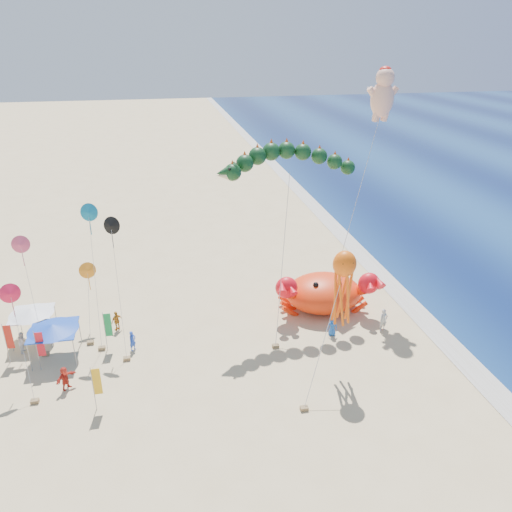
{
  "coord_description": "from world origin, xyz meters",
  "views": [
    {
      "loc": [
        -8.69,
        -31.24,
        21.66
      ],
      "look_at": [
        -2.0,
        2.0,
        6.5
      ],
      "focal_mm": 35.0,
      "sensor_mm": 36.0,
      "label": 1
    }
  ],
  "objects_px": {
    "cherub_kite": "(383,93)",
    "canopy_white": "(31,312)",
    "octopus_kite": "(343,282)",
    "crab_inflatable": "(324,292)",
    "dragon_kite": "(288,165)",
    "canopy_blue": "(53,328)"
  },
  "relations": [
    {
      "from": "cherub_kite",
      "to": "canopy_white",
      "type": "relative_size",
      "value": 5.92
    },
    {
      "from": "octopus_kite",
      "to": "canopy_white",
      "type": "distance_m",
      "value": 23.39
    },
    {
      "from": "crab_inflatable",
      "to": "octopus_kite",
      "type": "bearing_deg",
      "value": -101.69
    },
    {
      "from": "octopus_kite",
      "to": "canopy_white",
      "type": "height_order",
      "value": "octopus_kite"
    },
    {
      "from": "dragon_kite",
      "to": "octopus_kite",
      "type": "xyz_separation_m",
      "value": [
        1.42,
        -9.41,
        -5.6
      ]
    },
    {
      "from": "dragon_kite",
      "to": "cherub_kite",
      "type": "xyz_separation_m",
      "value": [
        8.42,
        2.38,
        4.92
      ]
    },
    {
      "from": "octopus_kite",
      "to": "crab_inflatable",
      "type": "bearing_deg",
      "value": 78.31
    },
    {
      "from": "canopy_blue",
      "to": "canopy_white",
      "type": "xyz_separation_m",
      "value": [
        -1.98,
        2.67,
        -0.0
      ]
    },
    {
      "from": "dragon_kite",
      "to": "canopy_white",
      "type": "relative_size",
      "value": 4.17
    },
    {
      "from": "canopy_blue",
      "to": "canopy_white",
      "type": "relative_size",
      "value": 1.09
    },
    {
      "from": "dragon_kite",
      "to": "octopus_kite",
      "type": "relative_size",
      "value": 1.52
    },
    {
      "from": "dragon_kite",
      "to": "octopus_kite",
      "type": "bearing_deg",
      "value": -81.43
    },
    {
      "from": "cherub_kite",
      "to": "octopus_kite",
      "type": "xyz_separation_m",
      "value": [
        -7.0,
        -11.78,
        -10.52
      ]
    },
    {
      "from": "crab_inflatable",
      "to": "canopy_white",
      "type": "xyz_separation_m",
      "value": [
        -23.23,
        0.01,
        0.76
      ]
    },
    {
      "from": "dragon_kite",
      "to": "cherub_kite",
      "type": "bearing_deg",
      "value": 15.77
    },
    {
      "from": "canopy_blue",
      "to": "canopy_white",
      "type": "bearing_deg",
      "value": 126.46
    },
    {
      "from": "cherub_kite",
      "to": "canopy_blue",
      "type": "distance_m",
      "value": 31.15
    },
    {
      "from": "dragon_kite",
      "to": "canopy_blue",
      "type": "distance_m",
      "value": 21.12
    },
    {
      "from": "dragon_kite",
      "to": "canopy_white",
      "type": "bearing_deg",
      "value": -175.79
    },
    {
      "from": "dragon_kite",
      "to": "canopy_blue",
      "type": "bearing_deg",
      "value": -167.13
    },
    {
      "from": "crab_inflatable",
      "to": "cherub_kite",
      "type": "bearing_deg",
      "value": 35.83
    },
    {
      "from": "crab_inflatable",
      "to": "dragon_kite",
      "type": "bearing_deg",
      "value": 153.95
    }
  ]
}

